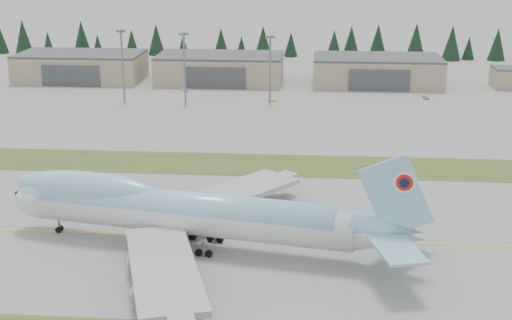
# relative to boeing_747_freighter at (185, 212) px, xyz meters

# --- Properties ---
(ground) EXTENTS (7000.00, 7000.00, 0.00)m
(ground) POSITION_rel_boeing_747_freighter_xyz_m (1.36, 4.73, -6.78)
(ground) COLOR gray
(ground) RESTS_ON ground
(grass_strip_far) EXTENTS (400.00, 18.00, 0.08)m
(grass_strip_far) POSITION_rel_boeing_747_freighter_xyz_m (1.36, 49.73, -6.78)
(grass_strip_far) COLOR #354E1B
(grass_strip_far) RESTS_ON ground
(taxiway_line_main) EXTENTS (400.00, 0.40, 0.02)m
(taxiway_line_main) POSITION_rel_boeing_747_freighter_xyz_m (1.36, 4.73, -6.78)
(taxiway_line_main) COLOR yellow
(taxiway_line_main) RESTS_ON ground
(boeing_747_freighter) EXTENTS (78.41, 66.24, 20.56)m
(boeing_747_freighter) POSITION_rel_boeing_747_freighter_xyz_m (0.00, 0.00, 0.00)
(boeing_747_freighter) COLOR silver
(boeing_747_freighter) RESTS_ON ground
(hangar_left) EXTENTS (48.00, 26.60, 10.80)m
(hangar_left) POSITION_rel_boeing_747_freighter_xyz_m (-68.64, 154.63, -1.39)
(hangar_left) COLOR gray
(hangar_left) RESTS_ON ground
(hangar_center) EXTENTS (48.00, 26.60, 10.80)m
(hangar_center) POSITION_rel_boeing_747_freighter_xyz_m (-13.64, 154.63, -1.39)
(hangar_center) COLOR gray
(hangar_center) RESTS_ON ground
(hangar_right) EXTENTS (48.00, 26.60, 10.80)m
(hangar_right) POSITION_rel_boeing_747_freighter_xyz_m (46.36, 154.63, -1.39)
(hangar_right) COLOR gray
(hangar_right) RESTS_ON ground
(control_shed) EXTENTS (14.00, 12.00, 7.60)m
(control_shed) POSITION_rel_boeing_747_freighter_xyz_m (96.36, 152.73, -2.98)
(control_shed) COLOR gray
(control_shed) RESTS_ON ground
(floodlight_masts) EXTENTS (204.30, 8.61, 24.76)m
(floodlight_masts) POSITION_rel_boeing_747_freighter_xyz_m (-22.77, 114.34, 9.72)
(floodlight_masts) COLOR slate
(floodlight_masts) RESTS_ON ground
(service_vehicle_a) EXTENTS (2.98, 3.61, 1.16)m
(service_vehicle_a) POSITION_rel_boeing_747_freighter_xyz_m (-24.53, 137.16, -6.78)
(service_vehicle_a) COLOR silver
(service_vehicle_a) RESTS_ON ground
(service_vehicle_b) EXTENTS (3.57, 2.44, 1.11)m
(service_vehicle_b) POSITION_rel_boeing_747_freighter_xyz_m (8.67, 121.78, -6.78)
(service_vehicle_b) COLOR yellow
(service_vehicle_b) RESTS_ON ground
(service_vehicle_c) EXTENTS (2.41, 3.85, 1.04)m
(service_vehicle_c) POSITION_rel_boeing_747_freighter_xyz_m (61.54, 129.86, -6.78)
(service_vehicle_c) COLOR #A2A4A7
(service_vehicle_c) RESTS_ON ground
(conifer_belt) EXTENTS (273.40, 16.10, 16.82)m
(conifer_belt) POSITION_rel_boeing_747_freighter_xyz_m (6.84, 216.71, 0.53)
(conifer_belt) COLOR black
(conifer_belt) RESTS_ON ground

